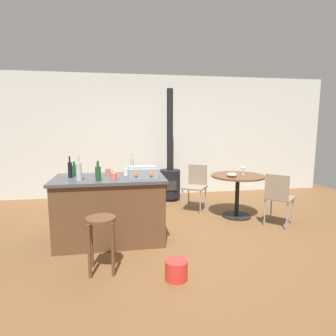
% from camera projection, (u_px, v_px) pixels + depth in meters
% --- Properties ---
extents(ground_plane, '(8.80, 8.80, 0.00)m').
position_uv_depth(ground_plane, '(184.00, 235.00, 4.16)').
color(ground_plane, brown).
extents(back_wall, '(8.00, 0.10, 2.70)m').
position_uv_depth(back_wall, '(159.00, 136.00, 6.48)').
color(back_wall, beige).
rests_on(back_wall, ground_plane).
extents(kitchen_island, '(1.49, 0.82, 0.90)m').
position_uv_depth(kitchen_island, '(110.00, 209.00, 3.90)').
color(kitchen_island, brown).
rests_on(kitchen_island, ground_plane).
extents(wooden_stool, '(0.32, 0.32, 0.62)m').
position_uv_depth(wooden_stool, '(101.00, 232.00, 3.06)').
color(wooden_stool, brown).
rests_on(wooden_stool, ground_plane).
extents(dining_table, '(0.91, 0.91, 0.74)m').
position_uv_depth(dining_table, '(237.00, 185.00, 4.92)').
color(dining_table, black).
rests_on(dining_table, ground_plane).
extents(folding_chair_near, '(0.57, 0.57, 0.85)m').
position_uv_depth(folding_chair_near, '(278.00, 196.00, 4.45)').
color(folding_chair_near, '#7F705B').
rests_on(folding_chair_near, ground_plane).
extents(folding_chair_far, '(0.55, 0.55, 0.86)m').
position_uv_depth(folding_chair_far, '(196.00, 184.00, 5.30)').
color(folding_chair_far, '#7F705B').
rests_on(folding_chair_far, ground_plane).
extents(wood_stove, '(0.44, 0.45, 2.34)m').
position_uv_depth(wood_stove, '(170.00, 175.00, 6.04)').
color(wood_stove, black).
rests_on(wood_stove, ground_plane).
extents(toolbox, '(0.39, 0.29, 0.15)m').
position_uv_depth(toolbox, '(143.00, 172.00, 3.80)').
color(toolbox, gray).
rests_on(toolbox, kitchen_island).
extents(bottle_0, '(0.06, 0.06, 0.29)m').
position_uv_depth(bottle_0, '(132.00, 165.00, 4.16)').
color(bottle_0, '#B7B2AD').
rests_on(bottle_0, kitchen_island).
extents(bottle_1, '(0.07, 0.07, 0.31)m').
position_uv_depth(bottle_1, '(79.00, 171.00, 3.57)').
color(bottle_1, '#B7B2AD').
rests_on(bottle_1, kitchen_island).
extents(bottle_2, '(0.07, 0.07, 0.26)m').
position_uv_depth(bottle_2, '(98.00, 173.00, 3.55)').
color(bottle_2, '#194C23').
rests_on(bottle_2, kitchen_island).
extents(bottle_3, '(0.06, 0.06, 0.29)m').
position_uv_depth(bottle_3, '(70.00, 169.00, 3.77)').
color(bottle_3, black).
rests_on(bottle_3, kitchen_island).
extents(bottle_4, '(0.08, 0.08, 0.19)m').
position_uv_depth(bottle_4, '(74.00, 170.00, 3.97)').
color(bottle_4, '#194C23').
rests_on(bottle_4, kitchen_island).
extents(bottle_5, '(0.07, 0.07, 0.19)m').
position_uv_depth(bottle_5, '(98.00, 172.00, 3.84)').
color(bottle_5, '#194C23').
rests_on(bottle_5, kitchen_island).
extents(cup_0, '(0.12, 0.08, 0.10)m').
position_uv_depth(cup_0, '(127.00, 172.00, 3.95)').
color(cup_0, white).
rests_on(cup_0, kitchen_island).
extents(cup_1, '(0.11, 0.07, 0.08)m').
position_uv_depth(cup_1, '(108.00, 171.00, 4.07)').
color(cup_1, '#DB6651').
rests_on(cup_1, kitchen_island).
extents(cup_2, '(0.11, 0.08, 0.09)m').
position_uv_depth(cup_2, '(114.00, 176.00, 3.64)').
color(cup_2, '#DB6651').
rests_on(cup_2, kitchen_island).
extents(wine_glass, '(0.07, 0.07, 0.14)m').
position_uv_depth(wine_glass, '(243.00, 168.00, 4.97)').
color(wine_glass, silver).
rests_on(wine_glass, dining_table).
extents(serving_bowl, '(0.18, 0.18, 0.07)m').
position_uv_depth(serving_bowl, '(232.00, 175.00, 4.73)').
color(serving_bowl, tan).
rests_on(serving_bowl, dining_table).
extents(plastic_bucket, '(0.24, 0.24, 0.21)m').
position_uv_depth(plastic_bucket, '(176.00, 270.00, 2.95)').
color(plastic_bucket, red).
rests_on(plastic_bucket, ground_plane).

